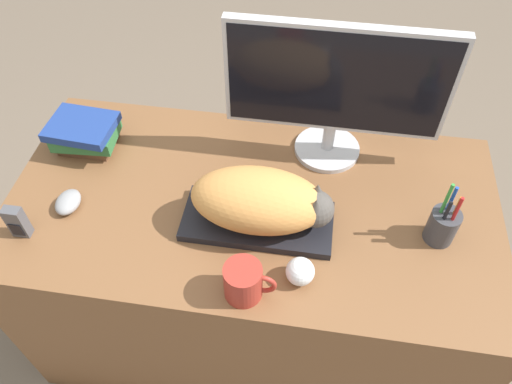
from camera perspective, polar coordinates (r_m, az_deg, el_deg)
The scene contains 10 objects.
desk at distance 1.71m, azimuth -0.39°, elevation -8.88°, with size 1.39×0.72×0.73m.
keyboard at distance 1.36m, azimuth 0.18°, elevation -3.35°, with size 0.41×0.18×0.02m.
cat at distance 1.28m, azimuth 0.79°, elevation -1.01°, with size 0.37×0.19×0.16m.
monitor at distance 1.40m, azimuth 9.17°, elevation 11.80°, with size 0.61×0.20×0.43m.
computer_mouse at distance 1.48m, azimuth -20.69°, elevation -1.08°, with size 0.07×0.09×0.04m.
coffee_mug at distance 1.21m, azimuth -1.36°, elevation -10.21°, with size 0.13×0.09×0.10m.
pen_cup at distance 1.38m, azimuth 20.55°, elevation -3.55°, with size 0.08×0.08×0.20m.
baseball at distance 1.24m, azimuth 5.07°, elevation -9.03°, with size 0.07×0.07×0.07m.
phone at distance 1.45m, azimuth -25.64°, elevation -3.11°, with size 0.05×0.03×0.10m.
book_stack at distance 1.61m, azimuth -18.96°, elevation 6.35°, with size 0.20×0.17×0.10m.
Camera 1 is at (0.15, -0.52, 1.83)m, focal length 35.00 mm.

